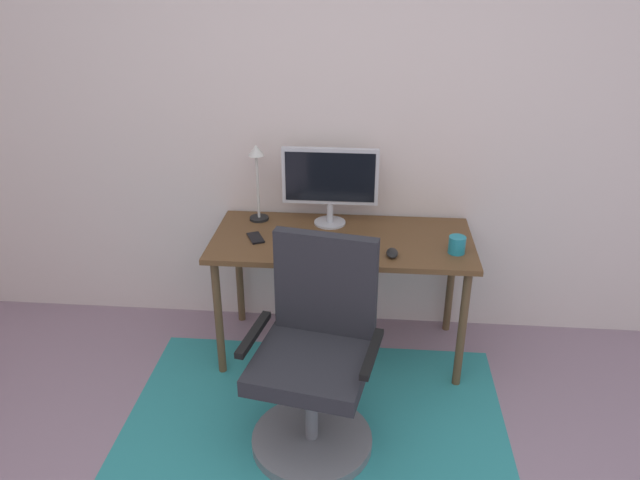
% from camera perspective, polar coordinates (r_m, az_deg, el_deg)
% --- Properties ---
extents(wall_back, '(6.00, 0.10, 2.60)m').
position_cam_1_polar(wall_back, '(3.50, 1.81, 11.52)').
color(wall_back, beige).
rests_on(wall_back, ground).
extents(area_rug, '(1.90, 1.43, 0.01)m').
position_cam_1_polar(area_rug, '(3.15, -0.57, -17.29)').
color(area_rug, teal).
rests_on(area_rug, ground).
extents(desk, '(1.42, 0.66, 0.73)m').
position_cam_1_polar(desk, '(3.35, 2.07, -0.94)').
color(desk, brown).
rests_on(desk, ground).
extents(monitor, '(0.54, 0.18, 0.45)m').
position_cam_1_polar(monitor, '(3.39, 0.96, 5.69)').
color(monitor, '#B2B2B7').
rests_on(monitor, desk).
extents(keyboard, '(0.43, 0.13, 0.02)m').
position_cam_1_polar(keyboard, '(3.11, 0.39, -1.33)').
color(keyboard, white).
rests_on(keyboard, desk).
extents(computer_mouse, '(0.06, 0.10, 0.03)m').
position_cam_1_polar(computer_mouse, '(3.13, 6.78, -1.22)').
color(computer_mouse, black).
rests_on(computer_mouse, desk).
extents(coffee_cup, '(0.09, 0.09, 0.09)m').
position_cam_1_polar(coffee_cup, '(3.21, 12.71, -0.45)').
color(coffee_cup, teal).
rests_on(coffee_cup, desk).
extents(cell_phone, '(0.12, 0.16, 0.01)m').
position_cam_1_polar(cell_phone, '(3.32, -6.06, 0.20)').
color(cell_phone, black).
rests_on(cell_phone, desk).
extents(desk_lamp, '(0.11, 0.11, 0.45)m').
position_cam_1_polar(desk_lamp, '(3.46, -5.92, 6.43)').
color(desk_lamp, black).
rests_on(desk_lamp, desk).
extents(office_chair, '(0.64, 0.59, 1.01)m').
position_cam_1_polar(office_chair, '(2.86, -0.46, -11.88)').
color(office_chair, slate).
rests_on(office_chair, ground).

